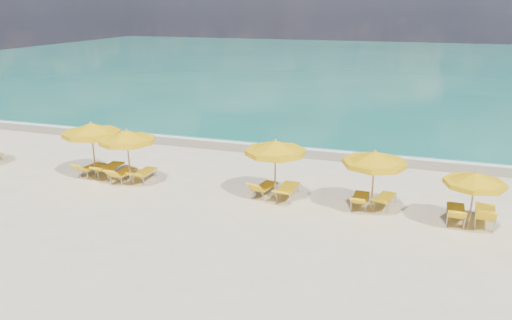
% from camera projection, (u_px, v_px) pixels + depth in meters
% --- Properties ---
extents(ground_plane, '(120.00, 120.00, 0.00)m').
position_uv_depth(ground_plane, '(244.00, 200.00, 19.59)').
color(ground_plane, beige).
extents(ocean, '(120.00, 80.00, 0.30)m').
position_uv_depth(ocean, '(371.00, 65.00, 63.06)').
color(ocean, '#126957').
rests_on(ocean, ground).
extents(wet_sand_band, '(120.00, 2.60, 0.01)m').
position_uv_depth(wet_sand_band, '(291.00, 150.00, 26.29)').
color(wet_sand_band, tan).
rests_on(wet_sand_band, ground).
extents(foam_line, '(120.00, 1.20, 0.03)m').
position_uv_depth(foam_line, '(295.00, 146.00, 27.02)').
color(foam_line, white).
rests_on(foam_line, ground).
extents(whitecap_near, '(14.00, 0.36, 0.05)m').
position_uv_depth(whitecap_near, '(245.00, 108.00, 36.78)').
color(whitecap_near, white).
rests_on(whitecap_near, ground).
extents(whitecap_far, '(18.00, 0.30, 0.05)m').
position_uv_depth(whitecap_far, '(444.00, 102.00, 38.93)').
color(whitecap_far, white).
rests_on(whitecap_far, ground).
extents(umbrella_2, '(2.76, 2.76, 2.53)m').
position_uv_depth(umbrella_2, '(91.00, 130.00, 21.55)').
color(umbrella_2, tan).
rests_on(umbrella_2, ground).
extents(umbrella_3, '(2.43, 2.43, 2.40)m').
position_uv_depth(umbrella_3, '(127.00, 137.00, 20.82)').
color(umbrella_3, tan).
rests_on(umbrella_3, ground).
extents(umbrella_4, '(3.06, 3.06, 2.43)m').
position_uv_depth(umbrella_4, '(275.00, 148.00, 19.19)').
color(umbrella_4, tan).
rests_on(umbrella_4, ground).
extents(umbrella_5, '(2.36, 2.36, 2.37)m').
position_uv_depth(umbrella_5, '(375.00, 159.00, 17.96)').
color(umbrella_5, tan).
rests_on(umbrella_5, ground).
extents(umbrella_6, '(2.23, 2.23, 2.07)m').
position_uv_depth(umbrella_6, '(475.00, 180.00, 16.60)').
color(umbrella_6, tan).
rests_on(umbrella_6, ground).
extents(lounger_2_left, '(0.75, 1.70, 0.77)m').
position_uv_depth(lounger_2_left, '(91.00, 170.00, 22.43)').
color(lounger_2_left, '#A5A8AD').
rests_on(lounger_2_left, ground).
extents(lounger_2_right, '(0.70, 1.94, 0.75)m').
position_uv_depth(lounger_2_right, '(111.00, 171.00, 22.34)').
color(lounger_2_right, '#A5A8AD').
rests_on(lounger_2_right, ground).
extents(lounger_3_left, '(0.61, 1.73, 0.80)m').
position_uv_depth(lounger_3_left, '(123.00, 176.00, 21.66)').
color(lounger_3_left, '#A5A8AD').
rests_on(lounger_3_left, ground).
extents(lounger_3_right, '(0.62, 1.79, 0.70)m').
position_uv_depth(lounger_3_right, '(144.00, 176.00, 21.71)').
color(lounger_3_right, '#A5A8AD').
rests_on(lounger_3_right, ground).
extents(lounger_4_left, '(0.89, 1.75, 0.79)m').
position_uv_depth(lounger_4_left, '(264.00, 190.00, 20.05)').
color(lounger_4_left, '#A5A8AD').
rests_on(lounger_4_left, ground).
extents(lounger_4_right, '(0.67, 1.96, 0.71)m').
position_uv_depth(lounger_4_right, '(287.00, 192.00, 19.77)').
color(lounger_4_right, '#A5A8AD').
rests_on(lounger_4_right, ground).
extents(lounger_5_left, '(0.60, 1.73, 0.73)m').
position_uv_depth(lounger_5_left, '(360.00, 202.00, 18.88)').
color(lounger_5_left, '#A5A8AD').
rests_on(lounger_5_left, ground).
extents(lounger_5_right, '(0.89, 1.82, 0.68)m').
position_uv_depth(lounger_5_right, '(384.00, 202.00, 18.86)').
color(lounger_5_right, '#A5A8AD').
rests_on(lounger_5_right, ground).
extents(lounger_6_left, '(0.68, 1.88, 0.83)m').
position_uv_depth(lounger_6_left, '(455.00, 215.00, 17.61)').
color(lounger_6_left, '#A5A8AD').
rests_on(lounger_6_left, ground).
extents(lounger_6_right, '(0.85, 2.03, 0.94)m').
position_uv_depth(lounger_6_right, '(485.00, 217.00, 17.40)').
color(lounger_6_right, '#A5A8AD').
rests_on(lounger_6_right, ground).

